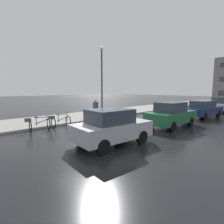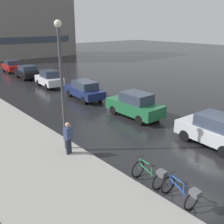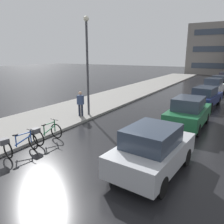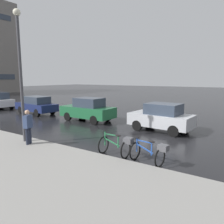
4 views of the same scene
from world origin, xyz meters
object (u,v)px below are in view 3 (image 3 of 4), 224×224
at_px(car_navy, 205,97).
at_px(car_white, 213,87).
at_px(bicycle_second, 45,133).
at_px(streetlamp, 87,59).
at_px(car_silver, 152,150).
at_px(car_green, 188,112).
at_px(pedestrian, 81,103).
at_px(car_black, 220,82).
at_px(bicycle_nearest, 17,144).

bearing_deg(car_navy, car_white, 90.96).
height_order(bicycle_second, streetlamp, streetlamp).
relative_size(car_silver, car_white, 0.99).
relative_size(car_green, pedestrian, 2.37).
distance_m(car_white, car_black, 5.58).
xyz_separation_m(bicycle_nearest, car_silver, (5.20, 1.56, 0.36)).
xyz_separation_m(bicycle_second, car_white, (5.07, 17.69, 0.35)).
relative_size(bicycle_nearest, car_navy, 0.33).
distance_m(car_silver, car_black, 23.19).
bearing_deg(pedestrian, car_black, 71.69).
bearing_deg(streetlamp, bicycle_second, -78.02).
distance_m(car_silver, car_white, 17.61).
bearing_deg(car_white, car_green, -89.58).
height_order(bicycle_nearest, car_black, car_black).
distance_m(bicycle_second, car_black, 23.84).
relative_size(car_navy, car_white, 1.16).
distance_m(bicycle_nearest, car_black, 25.28).
xyz_separation_m(car_green, pedestrian, (-6.35, -1.69, 0.14)).
bearing_deg(car_green, car_navy, 89.89).
relative_size(car_silver, car_black, 1.01).
relative_size(bicycle_nearest, streetlamp, 0.24).
xyz_separation_m(car_silver, car_white, (-0.11, 17.61, -0.00)).
bearing_deg(car_silver, car_green, 90.24).
distance_m(bicycle_second, car_silver, 5.20).
height_order(pedestrian, streetlamp, streetlamp).
relative_size(bicycle_nearest, car_silver, 0.38).
relative_size(car_white, car_black, 1.02).
distance_m(car_green, car_black, 17.48).
bearing_deg(bicycle_nearest, pedestrian, 101.85).
distance_m(car_white, streetlamp, 14.63).
xyz_separation_m(car_navy, car_white, (-0.10, 5.95, 0.04)).
height_order(bicycle_nearest, bicycle_second, bicycle_second).
bearing_deg(streetlamp, pedestrian, -108.18).
bearing_deg(car_black, car_white, -90.86).
height_order(car_silver, streetlamp, streetlamp).
bearing_deg(bicycle_nearest, car_black, 78.19).
bearing_deg(bicycle_second, car_navy, 66.23).
height_order(bicycle_nearest, car_green, car_green).
bearing_deg(car_navy, streetlamp, -131.18).
bearing_deg(bicycle_second, pedestrian, 106.15).
height_order(car_navy, car_black, car_navy).
bearing_deg(pedestrian, streetlamp, 71.82).
bearing_deg(streetlamp, car_silver, -36.72).
height_order(car_white, streetlamp, streetlamp).
xyz_separation_m(car_green, car_navy, (0.01, 5.95, -0.06)).
bearing_deg(pedestrian, car_silver, -32.25).
bearing_deg(bicycle_nearest, car_silver, 16.64).
xyz_separation_m(bicycle_second, car_silver, (5.18, 0.09, 0.35)).
distance_m(bicycle_nearest, streetlamp, 7.03).
bearing_deg(car_navy, bicycle_nearest, -111.45).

